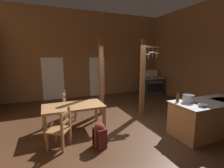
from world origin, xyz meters
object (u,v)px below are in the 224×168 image
at_px(ladderback_chair_near_window, 68,106).
at_px(mixing_bowl_on_counter, 203,105).
at_px(stove_range, 151,85).
at_px(bottle_tall_on_counter, 178,98).
at_px(dining_table, 74,108).
at_px(backpack, 100,134).
at_px(kitchen_island, 208,117).
at_px(stockpot_on_counter, 188,99).
at_px(ladderback_chair_by_post, 61,129).

distance_m(ladderback_chair_near_window, mixing_bowl_on_counter, 4.02).
height_order(stove_range, ladderback_chair_near_window, stove_range).
bearing_deg(bottle_tall_on_counter, mixing_bowl_on_counter, -65.17).
distance_m(dining_table, backpack, 1.28).
bearing_deg(ladderback_chair_near_window, mixing_bowl_on_counter, -45.43).
height_order(mixing_bowl_on_counter, bottle_tall_on_counter, bottle_tall_on_counter).
bearing_deg(dining_table, kitchen_island, -25.72).
xyz_separation_m(kitchen_island, ladderback_chair_near_window, (-3.44, 2.57, -0.01)).
relative_size(backpack, stockpot_on_counter, 1.62).
xyz_separation_m(kitchen_island, stove_range, (1.41, 4.53, 0.02)).
height_order(ladderback_chair_near_window, stockpot_on_counter, stockpot_on_counter).
height_order(ladderback_chair_by_post, bottle_tall_on_counter, bottle_tall_on_counter).
bearing_deg(mixing_bowl_on_counter, kitchen_island, 23.15).
relative_size(ladderback_chair_by_post, mixing_bowl_on_counter, 5.14).
relative_size(kitchen_island, backpack, 3.63).
relative_size(stove_range, mixing_bowl_on_counter, 7.14).
bearing_deg(stockpot_on_counter, kitchen_island, -12.51).
xyz_separation_m(backpack, stockpot_on_counter, (2.36, -0.33, 0.71)).
height_order(kitchen_island, stockpot_on_counter, stockpot_on_counter).
height_order(dining_table, ladderback_chair_near_window, ladderback_chair_near_window).
bearing_deg(stove_range, kitchen_island, -107.27).
distance_m(kitchen_island, bottle_tall_on_counter, 1.09).
height_order(dining_table, stockpot_on_counter, stockpot_on_counter).
bearing_deg(dining_table, stockpot_on_counter, -28.50).
xyz_separation_m(kitchen_island, dining_table, (-3.41, 1.64, 0.19)).
distance_m(kitchen_island, dining_table, 3.79).
height_order(backpack, stockpot_on_counter, stockpot_on_counter).
distance_m(ladderback_chair_near_window, bottle_tall_on_counter, 3.48).
xyz_separation_m(ladderback_chair_by_post, stockpot_on_counter, (3.20, -0.67, 0.57)).
distance_m(backpack, mixing_bowl_on_counter, 2.57).
relative_size(kitchen_island, stockpot_on_counter, 5.88).
height_order(stockpot_on_counter, bottle_tall_on_counter, bottle_tall_on_counter).
height_order(kitchen_island, ladderback_chair_near_window, ladderback_chair_near_window).
distance_m(dining_table, mixing_bowl_on_counter, 3.38).
xyz_separation_m(ladderback_chair_by_post, mixing_bowl_on_counter, (3.22, -1.08, 0.50)).
relative_size(ladderback_chair_by_post, stockpot_on_counter, 2.58).
height_order(stove_range, stockpot_on_counter, stove_range).
distance_m(backpack, stockpot_on_counter, 2.49).
bearing_deg(stove_range, mixing_bowl_on_counter, -113.07).
bearing_deg(dining_table, ladderback_chair_by_post, -118.08).
relative_size(backpack, bottle_tall_on_counter, 2.27).
bearing_deg(ladderback_chair_near_window, ladderback_chair_by_post, -103.29).
relative_size(ladderback_chair_near_window, stockpot_on_counter, 2.58).
bearing_deg(kitchen_island, dining_table, 154.28).
distance_m(ladderback_chair_near_window, stockpot_on_counter, 3.74).
height_order(stove_range, bottle_tall_on_counter, stove_range).
bearing_deg(ladderback_chair_by_post, stockpot_on_counter, -11.77).
xyz_separation_m(ladderback_chair_by_post, backpack, (0.84, -0.33, -0.14)).
xyz_separation_m(backpack, mixing_bowl_on_counter, (2.37, -0.75, 0.64)).
bearing_deg(dining_table, backpack, -71.00).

